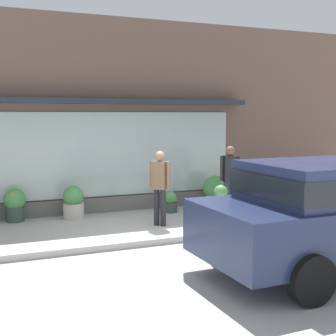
{
  "coord_description": "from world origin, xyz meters",
  "views": [
    {
      "loc": [
        -3.32,
        -8.04,
        2.35
      ],
      "look_at": [
        0.51,
        1.2,
        1.22
      ],
      "focal_mm": 50.29,
      "sensor_mm": 36.0,
      "label": 1
    }
  ],
  "objects_px": {
    "potted_plant_corner_tall": "(170,202)",
    "potted_plant_trailing_edge": "(280,181)",
    "fire_hydrant": "(221,204)",
    "potted_plant_window_center": "(74,202)",
    "pedestrian_passerby": "(160,183)",
    "pedestrian_with_handbag": "(231,176)",
    "potted_plant_low_front": "(215,190)",
    "potted_plant_doorstep": "(256,192)",
    "potted_plant_window_left": "(15,204)"
  },
  "relations": [
    {
      "from": "potted_plant_corner_tall",
      "to": "potted_plant_trailing_edge",
      "type": "bearing_deg",
      "value": 7.5
    },
    {
      "from": "pedestrian_with_handbag",
      "to": "potted_plant_trailing_edge",
      "type": "distance_m",
      "value": 2.76
    },
    {
      "from": "potted_plant_corner_tall",
      "to": "potted_plant_trailing_edge",
      "type": "height_order",
      "value": "potted_plant_trailing_edge"
    },
    {
      "from": "potted_plant_corner_tall",
      "to": "potted_plant_window_left",
      "type": "bearing_deg",
      "value": 174.17
    },
    {
      "from": "potted_plant_corner_tall",
      "to": "potted_plant_doorstep",
      "type": "height_order",
      "value": "potted_plant_doorstep"
    },
    {
      "from": "fire_hydrant",
      "to": "potted_plant_doorstep",
      "type": "distance_m",
      "value": 2.63
    },
    {
      "from": "potted_plant_window_left",
      "to": "potted_plant_corner_tall",
      "type": "xyz_separation_m",
      "value": [
        3.55,
        -0.36,
        -0.15
      ]
    },
    {
      "from": "fire_hydrant",
      "to": "potted_plant_trailing_edge",
      "type": "distance_m",
      "value": 3.63
    },
    {
      "from": "pedestrian_with_handbag",
      "to": "potted_plant_window_center",
      "type": "relative_size",
      "value": 2.14
    },
    {
      "from": "potted_plant_low_front",
      "to": "potted_plant_doorstep",
      "type": "bearing_deg",
      "value": 1.64
    },
    {
      "from": "fire_hydrant",
      "to": "potted_plant_corner_tall",
      "type": "bearing_deg",
      "value": 109.0
    },
    {
      "from": "pedestrian_with_handbag",
      "to": "potted_plant_trailing_edge",
      "type": "bearing_deg",
      "value": 38.17
    },
    {
      "from": "pedestrian_passerby",
      "to": "potted_plant_low_front",
      "type": "height_order",
      "value": "pedestrian_passerby"
    },
    {
      "from": "potted_plant_corner_tall",
      "to": "potted_plant_window_center",
      "type": "relative_size",
      "value": 0.68
    },
    {
      "from": "pedestrian_passerby",
      "to": "potted_plant_window_center",
      "type": "relative_size",
      "value": 2.09
    },
    {
      "from": "pedestrian_with_handbag",
      "to": "potted_plant_corner_tall",
      "type": "relative_size",
      "value": 3.13
    },
    {
      "from": "potted_plant_window_left",
      "to": "potted_plant_doorstep",
      "type": "xyz_separation_m",
      "value": [
        6.09,
        -0.22,
        -0.08
      ]
    },
    {
      "from": "potted_plant_window_center",
      "to": "potted_plant_doorstep",
      "type": "height_order",
      "value": "potted_plant_window_center"
    },
    {
      "from": "potted_plant_window_center",
      "to": "potted_plant_trailing_edge",
      "type": "bearing_deg",
      "value": 3.25
    },
    {
      "from": "potted_plant_window_left",
      "to": "potted_plant_doorstep",
      "type": "relative_size",
      "value": 1.2
    },
    {
      "from": "pedestrian_with_handbag",
      "to": "potted_plant_window_left",
      "type": "xyz_separation_m",
      "value": [
        -4.73,
        1.25,
        -0.54
      ]
    },
    {
      "from": "potted_plant_window_left",
      "to": "potted_plant_low_front",
      "type": "xyz_separation_m",
      "value": [
        4.86,
        -0.26,
        0.05
      ]
    },
    {
      "from": "pedestrian_with_handbag",
      "to": "potted_plant_doorstep",
      "type": "height_order",
      "value": "pedestrian_with_handbag"
    },
    {
      "from": "potted_plant_trailing_edge",
      "to": "potted_plant_corner_tall",
      "type": "bearing_deg",
      "value": -172.5
    },
    {
      "from": "pedestrian_with_handbag",
      "to": "potted_plant_trailing_edge",
      "type": "height_order",
      "value": "pedestrian_with_handbag"
    },
    {
      "from": "fire_hydrant",
      "to": "potted_plant_corner_tall",
      "type": "distance_m",
      "value": 1.66
    },
    {
      "from": "potted_plant_window_left",
      "to": "potted_plant_window_center",
      "type": "bearing_deg",
      "value": -10.38
    },
    {
      "from": "pedestrian_passerby",
      "to": "potted_plant_window_left",
      "type": "distance_m",
      "value": 3.27
    },
    {
      "from": "potted_plant_corner_tall",
      "to": "pedestrian_with_handbag",
      "type": "bearing_deg",
      "value": -36.93
    },
    {
      "from": "pedestrian_with_handbag",
      "to": "potted_plant_low_front",
      "type": "distance_m",
      "value": 1.11
    },
    {
      "from": "pedestrian_passerby",
      "to": "potted_plant_window_left",
      "type": "relative_size",
      "value": 2.16
    },
    {
      "from": "potted_plant_trailing_edge",
      "to": "potted_plant_doorstep",
      "type": "height_order",
      "value": "potted_plant_trailing_edge"
    },
    {
      "from": "pedestrian_passerby",
      "to": "potted_plant_trailing_edge",
      "type": "distance_m",
      "value": 4.61
    },
    {
      "from": "pedestrian_passerby",
      "to": "potted_plant_corner_tall",
      "type": "relative_size",
      "value": 3.06
    },
    {
      "from": "potted_plant_window_center",
      "to": "pedestrian_with_handbag",
      "type": "bearing_deg",
      "value": -16.31
    },
    {
      "from": "fire_hydrant",
      "to": "potted_plant_corner_tall",
      "type": "xyz_separation_m",
      "value": [
        -0.54,
        1.56,
        -0.18
      ]
    },
    {
      "from": "pedestrian_passerby",
      "to": "potted_plant_window_left",
      "type": "bearing_deg",
      "value": 20.58
    },
    {
      "from": "potted_plant_window_left",
      "to": "potted_plant_trailing_edge",
      "type": "xyz_separation_m",
      "value": [
        7.1,
        0.1,
        0.11
      ]
    },
    {
      "from": "pedestrian_passerby",
      "to": "potted_plant_doorstep",
      "type": "relative_size",
      "value": 2.6
    },
    {
      "from": "fire_hydrant",
      "to": "potted_plant_window_center",
      "type": "bearing_deg",
      "value": 149.14
    },
    {
      "from": "pedestrian_with_handbag",
      "to": "potted_plant_trailing_edge",
      "type": "relative_size",
      "value": 1.74
    },
    {
      "from": "potted_plant_corner_tall",
      "to": "potted_plant_window_center",
      "type": "bearing_deg",
      "value": 176.67
    },
    {
      "from": "fire_hydrant",
      "to": "potted_plant_doorstep",
      "type": "relative_size",
      "value": 1.39
    },
    {
      "from": "potted_plant_doorstep",
      "to": "fire_hydrant",
      "type": "bearing_deg",
      "value": -139.56
    },
    {
      "from": "pedestrian_passerby",
      "to": "potted_plant_trailing_edge",
      "type": "xyz_separation_m",
      "value": [
        4.27,
        1.67,
        -0.42
      ]
    },
    {
      "from": "pedestrian_passerby",
      "to": "potted_plant_trailing_edge",
      "type": "relative_size",
      "value": 1.71
    },
    {
      "from": "fire_hydrant",
      "to": "pedestrian_passerby",
      "type": "bearing_deg",
      "value": 164.26
    },
    {
      "from": "potted_plant_window_left",
      "to": "fire_hydrant",
      "type": "bearing_deg",
      "value": -25.22
    },
    {
      "from": "fire_hydrant",
      "to": "potted_plant_window_center",
      "type": "relative_size",
      "value": 1.12
    },
    {
      "from": "fire_hydrant",
      "to": "potted_plant_window_center",
      "type": "distance_m",
      "value": 3.31
    }
  ]
}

